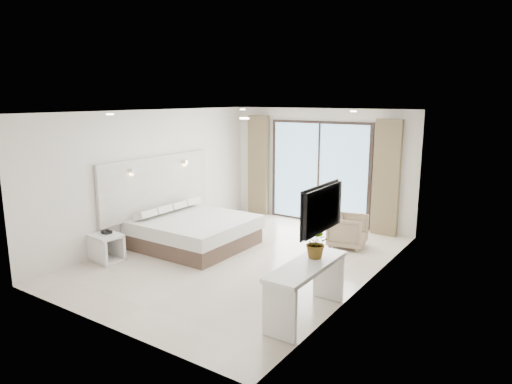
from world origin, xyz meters
TOP-DOWN VIEW (x-y plane):
  - ground at (0.00, 0.00)m, footprint 6.20×6.20m
  - room_shell at (-0.20, 0.73)m, footprint 4.62×6.22m
  - bed at (-1.27, 0.05)m, footprint 2.08×1.98m
  - nightstand at (-2.01, -1.51)m, footprint 0.60×0.51m
  - phone at (-2.04, -1.45)m, footprint 0.19×0.16m
  - console_desk at (2.04, -1.42)m, footprint 0.49×1.55m
  - plant at (2.04, -1.14)m, footprint 0.50×0.53m
  - armchair at (1.32, 1.73)m, footprint 0.75×0.78m

SIDE VIEW (x-z plane):
  - ground at x=0.00m, z-range 0.00..0.00m
  - nightstand at x=-2.01m, z-range 0.00..0.51m
  - bed at x=-1.27m, z-range -0.05..0.67m
  - armchair at x=1.32m, z-range 0.00..0.71m
  - phone at x=-2.04m, z-range 0.51..0.57m
  - console_desk at x=2.04m, z-range 0.18..0.95m
  - plant at x=2.04m, z-range 0.77..1.11m
  - room_shell at x=-0.20m, z-range 0.22..2.94m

